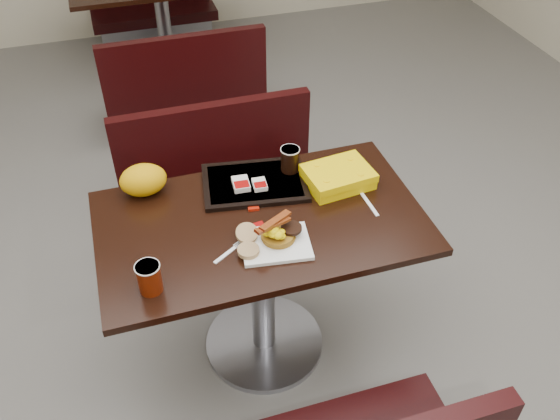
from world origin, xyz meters
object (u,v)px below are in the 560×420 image
object	(u,v)px
tray	(255,183)
coffee_cup_near	(149,278)
knife	(368,203)
platter	(276,244)
hashbrown_sleeve_left	(241,184)
bench_far_s	(182,77)
coffee_cup_far	(290,160)
table_near	(263,288)
table_far	(165,30)
bench_near_n	(224,189)
clamshell	(338,177)
hashbrown_sleeve_right	(260,184)
pancake_stack	(279,235)
fork	(225,255)
paper_bag	(143,180)

from	to	relation	value
tray	coffee_cup_near	bearing A→B (deg)	-128.70
knife	coffee_cup_near	bearing A→B (deg)	-79.13
platter	hashbrown_sleeve_left	size ratio (longest dim) A/B	2.82
bench_far_s	coffee_cup_far	xyz separation A→B (m)	(0.19, -1.66, 0.46)
table_near	table_far	world-z (taller)	same
bench_near_n	clamshell	bearing A→B (deg)	-59.21
tray	hashbrown_sleeve_right	distance (m)	0.04
table_far	pancake_stack	distance (m)	2.76
coffee_cup_near	hashbrown_sleeve_right	world-z (taller)	coffee_cup_near
hashbrown_sleeve_right	coffee_cup_far	xyz separation A→B (m)	(0.15, 0.07, 0.04)
hashbrown_sleeve_right	fork	bearing A→B (deg)	-119.83
knife	clamshell	distance (m)	0.16
table_far	clamshell	xyz separation A→B (m)	(0.35, -2.48, 0.41)
bench_near_n	clamshell	xyz separation A→B (m)	(0.35, -0.58, 0.42)
table_far	coffee_cup_near	xyz separation A→B (m)	(-0.43, -2.82, 0.43)
platter	coffee_cup_near	world-z (taller)	coffee_cup_near
tray	bench_far_s	bearing A→B (deg)	99.61
bench_far_s	fork	xyz separation A→B (m)	(-0.17, -2.04, 0.39)
table_far	tray	xyz separation A→B (m)	(0.03, -2.39, 0.38)
platter	knife	size ratio (longest dim) A/B	1.48
table_far	knife	world-z (taller)	knife
platter	paper_bag	distance (m)	0.59
bench_far_s	coffee_cup_near	world-z (taller)	coffee_cup_near
paper_bag	bench_far_s	bearing A→B (deg)	76.58
fork	clamshell	xyz separation A→B (m)	(0.52, 0.26, 0.03)
tray	knife	bearing A→B (deg)	-23.05
bench_near_n	tray	distance (m)	0.64
hashbrown_sleeve_left	table_near	bearing A→B (deg)	-78.33
hashbrown_sleeve_left	tray	bearing A→B (deg)	20.00
coffee_cup_far	table_far	bearing A→B (deg)	94.55
bench_far_s	tray	bearing A→B (deg)	-88.89
knife	fork	bearing A→B (deg)	-81.00
table_near	bench_far_s	size ratio (longest dim) A/B	1.20
table_far	paper_bag	world-z (taller)	paper_bag
bench_far_s	paper_bag	distance (m)	1.72
fork	knife	xyz separation A→B (m)	(0.58, 0.11, -0.00)
table_near	coffee_cup_near	bearing A→B (deg)	-152.64
hashbrown_sleeve_left	fork	bearing A→B (deg)	-109.26
pancake_stack	hashbrown_sleeve_left	size ratio (longest dim) A/B	1.43
tray	clamshell	bearing A→B (deg)	-7.53
coffee_cup_far	bench_near_n	bearing A→B (deg)	112.06
pancake_stack	hashbrown_sleeve_right	size ratio (longest dim) A/B	1.73
table_far	coffee_cup_near	world-z (taller)	coffee_cup_near
fork	table_near	bearing A→B (deg)	8.14
hashbrown_sleeve_right	paper_bag	xyz separation A→B (m)	(-0.43, 0.12, 0.03)
hashbrown_sleeve_right	coffee_cup_far	size ratio (longest dim) A/B	0.70
knife	table_far	bearing A→B (deg)	-173.07
coffee_cup_near	fork	distance (m)	0.28
table_far	coffee_cup_near	distance (m)	2.89
bench_far_s	tray	distance (m)	1.74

